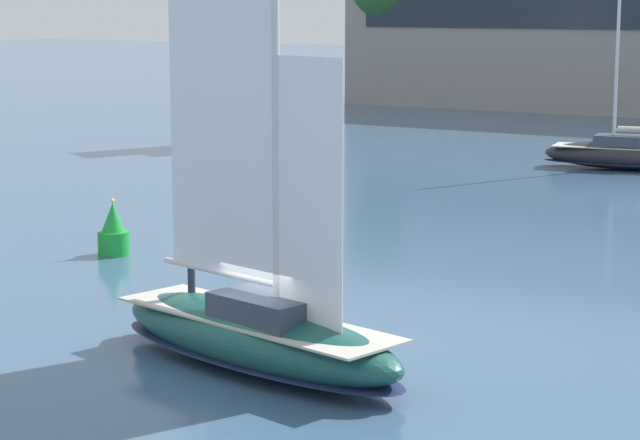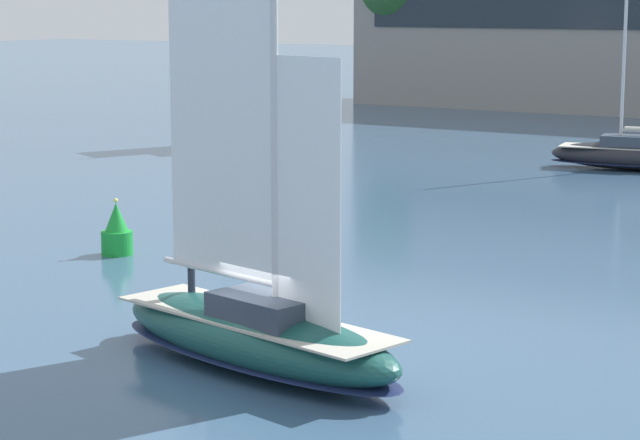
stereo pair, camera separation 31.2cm
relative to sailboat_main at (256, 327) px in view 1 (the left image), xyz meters
name	(u,v)px [view 1 (the left image)]	position (x,y,z in m)	size (l,w,h in m)	color
ground_plane	(256,368)	(-0.01, 0.00, -1.04)	(400.00, 400.00, 0.00)	#385675
waterfront_building	(610,18)	(-17.75, 77.50, 6.60)	(44.64, 14.62, 15.20)	gray
sailboat_main	(256,327)	(0.00, 0.00, 0.00)	(9.82, 4.60, 13.02)	#194C47
sailboat_moored_near_marina	(231,133)	(-28.70, 38.68, -0.21)	(7.45, 4.92, 10.00)	maroon
sailboat_moored_mid_channel	(626,154)	(-4.15, 41.09, -0.20)	(9.25, 3.99, 12.32)	#232328
channel_buoy	(113,233)	(-12.34, 8.83, -0.23)	(1.13, 1.13, 2.05)	green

